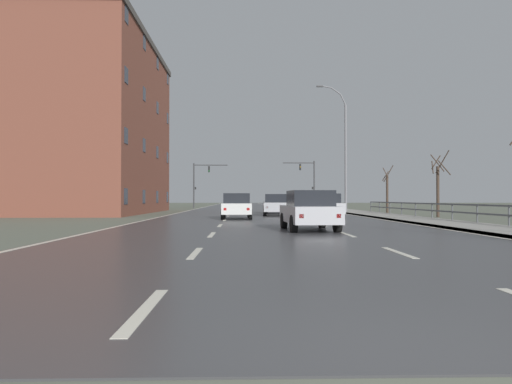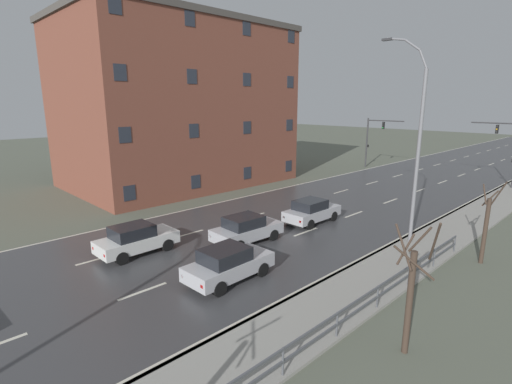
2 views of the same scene
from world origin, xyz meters
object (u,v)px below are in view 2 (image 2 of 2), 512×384
Objects in this scene: car_near_right at (312,211)px; street_lamp_midground at (416,147)px; traffic_signal_left at (373,136)px; car_far_right at (246,229)px; car_near_left at (228,263)px; car_distant at (136,239)px; brick_building at (177,105)px; traffic_signal_right at (509,145)px.

street_lamp_midground is at bearing 8.13° from car_near_right.
traffic_signal_left reaches higher than car_far_right.
car_near_left is at bearing -108.55° from street_lamp_midground.
car_near_right and car_far_right have the same top height.
car_far_right and car_distant have the same top height.
brick_building is (-23.48, 0.34, 2.04)m from street_lamp_midground.
car_far_right is (-2.93, 3.77, 0.00)m from car_near_left.
car_far_right is at bearing -21.60° from brick_building.
brick_building is (-14.35, 12.02, 6.67)m from car_distant.
traffic_signal_right is 30.88m from brick_building.
traffic_signal_left is at bearing 174.58° from traffic_signal_right.
brick_building is (-8.94, -21.36, 3.60)m from traffic_signal_left.
traffic_signal_left is 1.44× the size of car_near_right.
car_near_left is at bearing 13.52° from car_distant.
car_distant is (5.42, -33.38, -3.06)m from traffic_signal_left.
brick_building is at bearing -112.71° from traffic_signal_left.
traffic_signal_right reaches higher than car_distant.
brick_building reaches higher than traffic_signal_right.
car_distant is 0.21× the size of brick_building.
street_lamp_midground is 0.55× the size of brick_building.
car_distant is (-5.70, -1.47, 0.00)m from car_near_left.
street_lamp_midground is 7.68m from car_near_right.
traffic_signal_right is 1.49× the size of car_distant.
street_lamp_midground is 2.67× the size of car_far_right.
brick_building is (-17.12, 6.78, 6.67)m from car_far_right.
car_near_right is 1.00× the size of car_distant.
brick_building is (-17.42, 1.25, 6.67)m from car_near_right.
street_lamp_midground is 1.81× the size of traffic_signal_right.
car_far_right is (8.19, -28.14, -3.06)m from traffic_signal_left.
car_near_left is 4.78m from car_far_right.
car_near_left is 23.62m from brick_building.
car_near_left is at bearing -27.76° from brick_building.
car_distant is at bearing -115.35° from car_far_right.
brick_building is at bearing -139.31° from traffic_signal_right.
traffic_signal_right reaches higher than car_near_left.
street_lamp_midground is 10.17m from car_far_right.
traffic_signal_right is 22.26m from car_near_right.
car_distant is at bearing -106.33° from car_near_right.
traffic_signal_left is 23.43m from brick_building.
brick_building is at bearing 139.10° from car_distant.
car_distant is at bearing -80.79° from traffic_signal_left.
traffic_signal_left is 1.43× the size of car_near_left.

